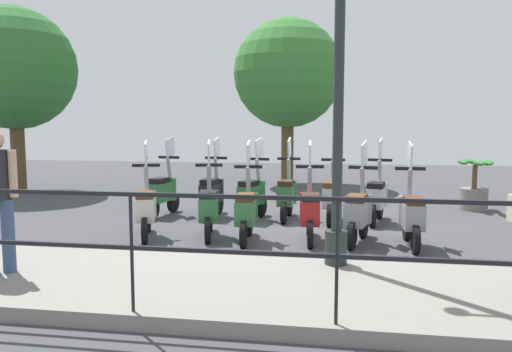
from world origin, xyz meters
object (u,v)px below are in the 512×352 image
object	(u,v)px
scooter_near_0	(412,214)
scooter_far_3	(252,195)
scooter_near_3	(246,210)
scooter_far_4	(212,192)
potted_palm	(474,189)
scooter_far_0	(377,197)
scooter_near_1	(358,212)
scooter_far_2	(287,194)
lamp_post_near	(338,117)
scooter_near_5	(146,208)
scooter_near_2	(310,210)
scooter_near_4	(209,207)
tree_distant	(288,74)
tree_large	(14,69)
scooter_far_1	(331,196)
scooter_far_5	(163,191)

from	to	relation	value
scooter_near_0	scooter_far_3	bearing A→B (deg)	58.00
scooter_near_3	scooter_far_4	xyz separation A→B (m)	(1.83, 1.01, 0.00)
potted_palm	scooter_far_0	distance (m)	2.74
scooter_near_1	scooter_far_2	size ratio (longest dim) A/B	1.00
lamp_post_near	scooter_near_0	xyz separation A→B (m)	(1.61, -1.09, -1.40)
scooter_near_0	scooter_near_3	bearing A→B (deg)	90.93
scooter_near_5	scooter_far_3	xyz separation A→B (m)	(1.68, -1.41, 0.00)
scooter_near_2	scooter_near_4	xyz separation A→B (m)	(0.03, 1.60, 0.00)
scooter_far_0	tree_distant	bearing A→B (deg)	34.27
lamp_post_near	scooter_near_2	distance (m)	2.24
lamp_post_near	scooter_far_3	size ratio (longest dim) A/B	2.55
tree_large	scooter_near_0	distance (m)	10.86
scooter_near_3	scooter_far_0	distance (m)	2.74
tree_distant	scooter_far_0	bearing A→B (deg)	-158.48
scooter_near_2	scooter_near_4	distance (m)	1.60
scooter_near_1	scooter_near_5	bearing A→B (deg)	107.18
potted_palm	scooter_near_4	world-z (taller)	scooter_near_4
scooter_far_1	scooter_far_5	distance (m)	3.26
scooter_far_3	scooter_far_2	bearing A→B (deg)	-60.80
scooter_far_1	scooter_near_3	bearing A→B (deg)	146.87
tree_distant	scooter_near_5	distance (m)	7.96
scooter_near_3	scooter_far_3	distance (m)	1.69
lamp_post_near	scooter_far_5	distance (m)	4.96
tree_large	potted_palm	distance (m)	11.60
scooter_near_4	scooter_far_2	xyz separation A→B (m)	(1.64, -1.08, 0.00)
scooter_near_5	scooter_far_4	bearing A→B (deg)	-36.28
scooter_near_0	scooter_near_4	bearing A→B (deg)	86.92
scooter_near_2	scooter_near_3	size ratio (longest dim) A/B	1.00
lamp_post_near	scooter_far_0	world-z (taller)	lamp_post_near
scooter_far_1	scooter_near_5	bearing A→B (deg)	124.06
tree_distant	scooter_far_2	distance (m)	6.15
scooter_far_0	scooter_far_4	world-z (taller)	same
scooter_near_3	scooter_far_5	distance (m)	2.71
scooter_far_1	scooter_far_5	bearing A→B (deg)	91.07
scooter_far_0	scooter_far_1	xyz separation A→B (m)	(-0.08, 0.81, 0.00)
tree_distant	scooter_near_2	distance (m)	7.73
lamp_post_near	potted_palm	xyz separation A→B (m)	(5.07, -2.83, -1.43)
tree_distant	scooter_near_4	size ratio (longest dim) A/B	3.14
lamp_post_near	scooter_far_1	size ratio (longest dim) A/B	2.55
scooter_near_5	scooter_far_4	world-z (taller)	same
scooter_far_1	scooter_far_4	xyz separation A→B (m)	(0.13, 2.27, 0.00)
lamp_post_near	scooter_near_2	world-z (taller)	lamp_post_near
scooter_near_1	scooter_far_4	world-z (taller)	same
scooter_far_3	scooter_far_0	bearing A→B (deg)	-72.31
scooter_near_5	scooter_far_4	distance (m)	1.93
scooter_far_2	scooter_far_0	bearing A→B (deg)	-89.89
tree_distant	scooter_far_1	size ratio (longest dim) A/B	3.14
scooter_far_5	scooter_near_2	bearing A→B (deg)	-110.58
scooter_far_2	scooter_near_0	bearing A→B (deg)	-129.45
scooter_near_2	scooter_far_2	distance (m)	1.75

